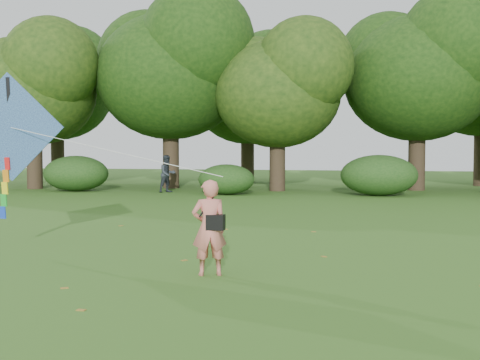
# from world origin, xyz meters

# --- Properties ---
(ground) EXTENTS (100.00, 100.00, 0.00)m
(ground) POSITION_xyz_m (0.00, 0.00, 0.00)
(ground) COLOR #265114
(ground) RESTS_ON ground
(man_kite_flyer) EXTENTS (0.70, 0.58, 1.63)m
(man_kite_flyer) POSITION_xyz_m (-0.25, -0.50, 0.82)
(man_kite_flyer) COLOR #D17062
(man_kite_flyer) RESTS_ON ground
(bystander_left) EXTENTS (1.10, 1.13, 1.84)m
(bystander_left) POSITION_xyz_m (-7.16, 17.89, 0.92)
(bystander_left) COLOR #282F36
(bystander_left) RESTS_ON ground
(crossbody_bag) EXTENTS (0.43, 0.20, 0.68)m
(crossbody_bag) POSITION_xyz_m (-0.13, -0.54, 0.92)
(crossbody_bag) COLOR black
(crossbody_bag) RESTS_ON ground
(flying_kite) EXTENTS (6.07, 1.81, 3.06)m
(flying_kite) POSITION_xyz_m (-4.94, 1.02, 2.55)
(flying_kite) COLOR #295BB3
(flying_kite) RESTS_ON ground
(tree_line) EXTENTS (54.70, 15.30, 9.48)m
(tree_line) POSITION_xyz_m (1.67, 22.88, 5.60)
(tree_line) COLOR #3A2D1E
(tree_line) RESTS_ON ground
(shrub_band) EXTENTS (39.15, 3.22, 1.88)m
(shrub_band) POSITION_xyz_m (-0.72, 17.60, 0.86)
(shrub_band) COLOR #264919
(shrub_band) RESTS_ON ground
(fallen_leaves) EXTENTS (11.87, 8.47, 0.01)m
(fallen_leaves) POSITION_xyz_m (-0.32, 1.40, 0.01)
(fallen_leaves) COLOR olive
(fallen_leaves) RESTS_ON ground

